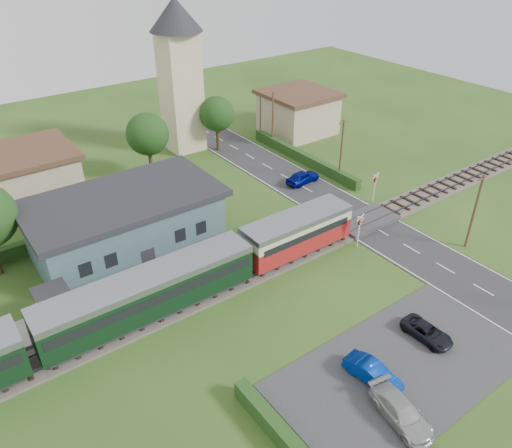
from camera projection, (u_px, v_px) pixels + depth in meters
ground at (298, 270)px, 41.15m from camera, size 120.00×120.00×0.00m
railway_track at (283, 258)px, 42.47m from camera, size 76.00×3.20×0.49m
road at (381, 232)px, 46.14m from camera, size 6.00×70.00×0.05m
car_park at (401, 369)px, 32.11m from camera, size 17.00×9.00×0.08m
crossing_deck at (365, 221)px, 47.41m from camera, size 6.20×3.40×0.45m
platform at (160, 280)px, 39.61m from camera, size 30.00×3.00×0.45m
equipment_hut at (54, 305)px, 34.81m from camera, size 2.30×2.30×2.55m
station_building at (126, 223)px, 42.30m from camera, size 16.00×9.00×5.30m
train at (106, 311)px, 33.67m from camera, size 43.20×2.90×3.40m
church_tower at (179, 65)px, 57.57m from camera, size 6.00×6.00×17.60m
house_west at (21, 178)px, 49.40m from camera, size 10.80×8.80×5.50m
house_east at (298, 112)px, 66.21m from camera, size 8.80×8.80×5.50m
hedge_carpark at (287, 441)px, 27.07m from camera, size 0.80×9.00×1.20m
hedge_roadside at (303, 157)px, 58.96m from camera, size 0.80×18.00×1.20m
hedge_station at (109, 221)px, 46.48m from camera, size 22.00×0.80×1.30m
tree_b at (148, 134)px, 53.35m from camera, size 4.60×4.60×7.34m
tree_c at (217, 114)px, 59.92m from camera, size 4.20×4.20×6.78m
utility_pole_b at (474, 211)px, 42.21m from camera, size 1.40×0.22×7.00m
utility_pole_c at (341, 150)px, 53.23m from camera, size 1.40×0.22×7.00m
utility_pole_d at (273, 119)px, 61.50m from camera, size 1.40×0.22×7.00m
crossing_signal_near at (359, 226)px, 42.95m from camera, size 0.84×0.28×3.28m
crossing_signal_far at (375, 183)px, 49.85m from camera, size 0.84×0.28×3.28m
streetlamp_east at (260, 110)px, 66.15m from camera, size 0.30×0.30×5.15m
car_on_road at (303, 177)px, 54.21m from camera, size 4.15×1.98×1.37m
car_park_blue at (373, 373)px, 30.96m from camera, size 1.84×3.96×1.26m
car_park_silver at (401, 412)px, 28.48m from camera, size 2.57×4.71×1.29m
car_park_dark at (427, 332)px, 34.17m from camera, size 1.79×3.69×1.01m
pedestrian_near at (221, 243)px, 42.02m from camera, size 0.77×0.59×1.89m
pedestrian_far at (111, 294)px, 36.56m from camera, size 0.62×0.79×1.60m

